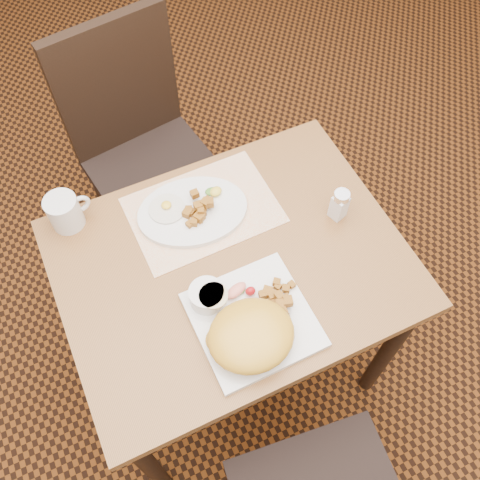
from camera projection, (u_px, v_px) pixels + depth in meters
name	position (u px, v px, depth m)	size (l,w,h in m)	color
ground	(235.00, 357.00, 2.04)	(8.00, 8.00, 0.00)	black
table	(232.00, 280.00, 1.50)	(0.90, 0.70, 0.75)	brown
chair_far	(142.00, 143.00, 1.89)	(0.48, 0.49, 0.97)	black
placemat	(203.00, 210.00, 1.49)	(0.40, 0.28, 0.00)	white
plate_square	(253.00, 320.00, 1.31)	(0.28, 0.28, 0.02)	silver
plate_oval	(193.00, 211.00, 1.47)	(0.30, 0.23, 0.02)	silver
hollandaise_mound	(250.00, 336.00, 1.24)	(0.21, 0.19, 0.08)	gold
ramekin	(207.00, 296.00, 1.31)	(0.09, 0.10, 0.05)	silver
garnish_sq	(240.00, 290.00, 1.33)	(0.08, 0.05, 0.03)	#387223
fried_egg	(167.00, 208.00, 1.46)	(0.10, 0.10, 0.02)	white
garnish_ov	(214.00, 191.00, 1.49)	(0.05, 0.05, 0.02)	#387223
salt_shaker	(339.00, 204.00, 1.43)	(0.05, 0.05, 0.10)	white
coffee_mug	(65.00, 212.00, 1.42)	(0.12, 0.09, 0.10)	silver
home_fries_sq	(278.00, 301.00, 1.31)	(0.10, 0.11, 0.04)	#A3661A
home_fries_ov	(199.00, 209.00, 1.45)	(0.10, 0.10, 0.04)	#A3661A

